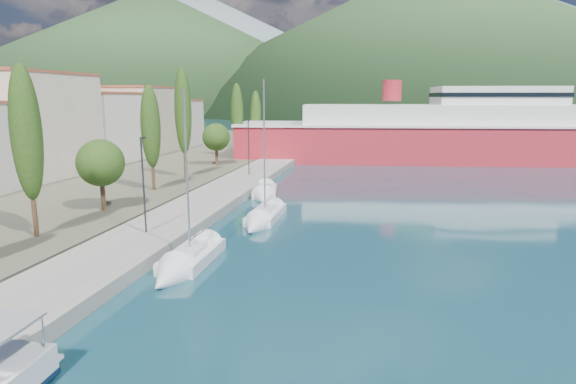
# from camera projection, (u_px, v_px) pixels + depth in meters

# --- Properties ---
(ground) EXTENTS (1400.00, 1400.00, 0.00)m
(ground) POSITION_uv_depth(u_px,v_px,m) (364.00, 132.00, 132.49)
(ground) COLOR #17404E
(quay) EXTENTS (5.00, 88.00, 0.80)m
(quay) POSITION_uv_depth(u_px,v_px,m) (217.00, 197.00, 43.72)
(quay) COLOR gray
(quay) RESTS_ON ground
(hills_far) EXTENTS (1480.00, 900.00, 180.00)m
(hills_far) POSITION_uv_depth(u_px,v_px,m) (503.00, 39.00, 570.60)
(hills_far) COLOR slate
(hills_far) RESTS_ON ground
(hills_near) EXTENTS (1010.00, 520.00, 115.00)m
(hills_near) POSITION_uv_depth(u_px,v_px,m) (519.00, 41.00, 346.99)
(hills_near) COLOR #2A4925
(hills_near) RESTS_ON ground
(town_buildings) EXTENTS (9.20, 69.20, 11.30)m
(town_buildings) POSITION_uv_depth(u_px,v_px,m) (64.00, 129.00, 57.67)
(town_buildings) COLOR beige
(town_buildings) RESTS_ON land_strip
(tree_row) EXTENTS (3.58, 61.88, 11.74)m
(tree_row) POSITION_uv_depth(u_px,v_px,m) (173.00, 129.00, 48.96)
(tree_row) COLOR #47301E
(tree_row) RESTS_ON land_strip
(lamp_posts) EXTENTS (0.15, 45.21, 6.06)m
(lamp_posts) POSITION_uv_depth(u_px,v_px,m) (152.00, 179.00, 31.23)
(lamp_posts) COLOR #2D2D33
(lamp_posts) RESTS_ON quay
(sailboat_near) EXTENTS (2.24, 7.40, 10.62)m
(sailboat_near) POSITION_uv_depth(u_px,v_px,m) (180.00, 267.00, 25.85)
(sailboat_near) COLOR silver
(sailboat_near) RESTS_ON ground
(sailboat_mid) EXTENTS (2.10, 7.94, 11.42)m
(sailboat_mid) POSITION_uv_depth(u_px,v_px,m) (260.00, 221.00, 35.63)
(sailboat_mid) COLOR silver
(sailboat_mid) RESTS_ON ground
(sailboat_far) EXTENTS (3.51, 7.20, 10.15)m
(sailboat_far) POSITION_uv_depth(u_px,v_px,m) (264.00, 195.00, 45.03)
(sailboat_far) COLOR silver
(sailboat_far) RESTS_ON ground
(ferry) EXTENTS (63.84, 20.92, 12.45)m
(ferry) POSITION_uv_depth(u_px,v_px,m) (451.00, 135.00, 71.25)
(ferry) COLOR #B0232E
(ferry) RESTS_ON ground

